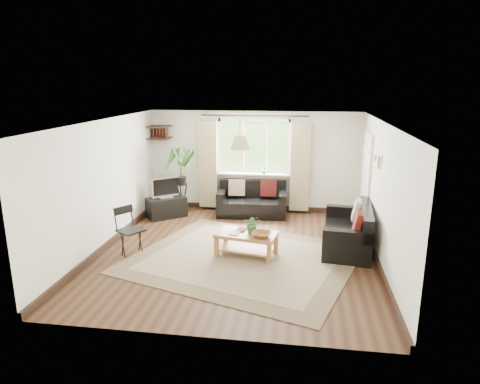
# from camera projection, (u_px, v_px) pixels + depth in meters

# --- Properties ---
(floor) EXTENTS (5.50, 5.50, 0.00)m
(floor) POSITION_uv_depth(u_px,v_px,m) (237.00, 252.00, 7.93)
(floor) COLOR black
(floor) RESTS_ON ground
(ceiling) EXTENTS (5.50, 5.50, 0.00)m
(ceiling) POSITION_uv_depth(u_px,v_px,m) (237.00, 122.00, 7.33)
(ceiling) COLOR white
(ceiling) RESTS_ON floor
(wall_back) EXTENTS (5.00, 0.02, 2.40)m
(wall_back) POSITION_uv_depth(u_px,v_px,m) (254.00, 162.00, 10.26)
(wall_back) COLOR white
(wall_back) RESTS_ON floor
(wall_front) EXTENTS (5.00, 0.02, 2.40)m
(wall_front) POSITION_uv_depth(u_px,v_px,m) (201.00, 247.00, 4.99)
(wall_front) COLOR white
(wall_front) RESTS_ON floor
(wall_left) EXTENTS (0.02, 5.50, 2.40)m
(wall_left) POSITION_uv_depth(u_px,v_px,m) (105.00, 185.00, 7.98)
(wall_left) COLOR white
(wall_left) RESTS_ON floor
(wall_right) EXTENTS (0.02, 5.50, 2.40)m
(wall_right) POSITION_uv_depth(u_px,v_px,m) (382.00, 195.00, 7.28)
(wall_right) COLOR white
(wall_right) RESTS_ON floor
(rug) EXTENTS (4.54, 4.20, 0.02)m
(rug) POSITION_uv_depth(u_px,v_px,m) (243.00, 259.00, 7.61)
(rug) COLOR #BFB094
(rug) RESTS_ON floor
(window) EXTENTS (2.50, 0.16, 2.16)m
(window) POSITION_uv_depth(u_px,v_px,m) (254.00, 147.00, 10.14)
(window) COLOR white
(window) RESTS_ON wall_back
(door) EXTENTS (0.06, 0.96, 2.06)m
(door) POSITION_uv_depth(u_px,v_px,m) (365.00, 183.00, 8.96)
(door) COLOR silver
(door) RESTS_ON wall_right
(corner_shelf) EXTENTS (0.50, 0.50, 0.34)m
(corner_shelf) POSITION_uv_depth(u_px,v_px,m) (159.00, 132.00, 10.16)
(corner_shelf) COLOR black
(corner_shelf) RESTS_ON wall_back
(pendant_lamp) EXTENTS (0.36, 0.36, 0.54)m
(pendant_lamp) POSITION_uv_depth(u_px,v_px,m) (240.00, 139.00, 7.80)
(pendant_lamp) COLOR beige
(pendant_lamp) RESTS_ON ceiling
(wall_sconce) EXTENTS (0.12, 0.12, 0.28)m
(wall_sconce) POSITION_uv_depth(u_px,v_px,m) (377.00, 160.00, 7.44)
(wall_sconce) COLOR beige
(wall_sconce) RESTS_ON wall_right
(sofa_back) EXTENTS (1.64, 0.88, 0.75)m
(sofa_back) POSITION_uv_depth(u_px,v_px,m) (252.00, 200.00, 10.03)
(sofa_back) COLOR black
(sofa_back) RESTS_ON floor
(sofa_right) EXTENTS (1.75, 0.99, 0.79)m
(sofa_right) POSITION_uv_depth(u_px,v_px,m) (347.00, 228.00, 8.02)
(sofa_right) COLOR black
(sofa_right) RESTS_ON floor
(coffee_table) EXTENTS (1.16, 0.77, 0.44)m
(coffee_table) POSITION_uv_depth(u_px,v_px,m) (246.00, 244.00, 7.71)
(coffee_table) COLOR brown
(coffee_table) RESTS_ON floor
(table_plant) EXTENTS (0.31, 0.28, 0.33)m
(table_plant) POSITION_uv_depth(u_px,v_px,m) (253.00, 224.00, 7.63)
(table_plant) COLOR #2A5F26
(table_plant) RESTS_ON coffee_table
(bowl) EXTENTS (0.38, 0.38, 0.09)m
(bowl) POSITION_uv_depth(u_px,v_px,m) (262.00, 234.00, 7.46)
(bowl) COLOR brown
(bowl) RESTS_ON coffee_table
(book_a) EXTENTS (0.19, 0.24, 0.02)m
(book_a) POSITION_uv_depth(u_px,v_px,m) (230.00, 233.00, 7.65)
(book_a) COLOR silver
(book_a) RESTS_ON coffee_table
(book_b) EXTENTS (0.20, 0.25, 0.02)m
(book_b) POSITION_uv_depth(u_px,v_px,m) (237.00, 229.00, 7.83)
(book_b) COLOR #582B23
(book_b) RESTS_ON coffee_table
(tv_stand) EXTENTS (0.98, 0.92, 0.47)m
(tv_stand) POSITION_uv_depth(u_px,v_px,m) (166.00, 207.00, 9.93)
(tv_stand) COLOR black
(tv_stand) RESTS_ON floor
(tv) EXTENTS (0.66, 0.59, 0.51)m
(tv) POSITION_uv_depth(u_px,v_px,m) (165.00, 187.00, 9.81)
(tv) COLOR #A5A5AA
(tv) RESTS_ON tv_stand
(palm_stand) EXTENTS (0.70, 0.70, 1.61)m
(palm_stand) POSITION_uv_depth(u_px,v_px,m) (181.00, 181.00, 10.00)
(palm_stand) COLOR black
(palm_stand) RESTS_ON floor
(folding_chair) EXTENTS (0.62, 0.62, 0.86)m
(folding_chair) POSITION_uv_depth(u_px,v_px,m) (131.00, 231.00, 7.76)
(folding_chair) COLOR black
(folding_chair) RESTS_ON floor
(sill_plant) EXTENTS (0.14, 0.10, 0.27)m
(sill_plant) POSITION_uv_depth(u_px,v_px,m) (264.00, 168.00, 10.15)
(sill_plant) COLOR #2D6023
(sill_plant) RESTS_ON window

